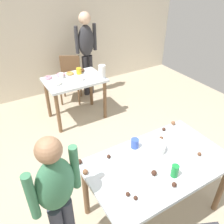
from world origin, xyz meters
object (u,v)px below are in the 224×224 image
at_px(soda_can, 175,171).
at_px(pitcher_far, 102,72).
at_px(mixing_bowl, 155,147).
at_px(person_adult_far, 86,48).
at_px(dining_table_far, 75,86).
at_px(chair_far_table, 70,76).
at_px(person_girl_near, 58,196).
at_px(dining_table_near, 157,169).

xyz_separation_m(soda_can, pitcher_far, (0.45, 2.16, 0.05)).
bearing_deg(mixing_bowl, person_adult_far, 78.72).
xyz_separation_m(dining_table_far, chair_far_table, (0.18, 0.68, -0.13)).
relative_size(person_girl_near, person_adult_far, 0.85).
bearing_deg(dining_table_far, soda_can, -91.04).
height_order(dining_table_far, mixing_bowl, mixing_bowl).
relative_size(soda_can, pitcher_far, 0.55).
relative_size(chair_far_table, mixing_bowl, 4.15).
bearing_deg(chair_far_table, person_girl_near, -113.38).
bearing_deg(chair_far_table, person_adult_far, 3.71).
distance_m(dining_table_near, pitcher_far, 2.02).
bearing_deg(person_adult_far, chair_far_table, -176.29).
height_order(dining_table_near, soda_can, soda_can).
relative_size(mixing_bowl, pitcher_far, 0.95).
relative_size(person_girl_near, soda_can, 11.43).
xyz_separation_m(dining_table_near, soda_can, (0.01, -0.20, 0.15)).
relative_size(person_adult_far, pitcher_far, 7.41).
relative_size(dining_table_far, person_girl_near, 0.69).
relative_size(dining_table_near, person_adult_far, 0.84).
bearing_deg(dining_table_near, person_girl_near, 176.00).
xyz_separation_m(dining_table_near, chair_far_table, (0.23, 2.84, -0.16)).
distance_m(soda_can, pitcher_far, 2.21).
height_order(person_girl_near, soda_can, person_girl_near).
xyz_separation_m(dining_table_far, pitcher_far, (0.41, -0.21, 0.24)).
xyz_separation_m(chair_far_table, pitcher_far, (0.23, -0.88, 0.36)).
relative_size(person_girl_near, mixing_bowl, 6.65).
distance_m(dining_table_near, mixing_bowl, 0.22).
relative_size(dining_table_near, dining_table_far, 1.43).
relative_size(dining_table_near, pitcher_far, 6.23).
bearing_deg(soda_can, person_girl_near, 164.64).
bearing_deg(pitcher_far, chair_far_table, 104.52).
bearing_deg(pitcher_far, soda_can, -101.83).
relative_size(chair_far_table, soda_can, 7.13).
bearing_deg(person_adult_far, person_girl_near, -119.57).
bearing_deg(pitcher_far, person_adult_far, 80.00).
distance_m(chair_far_table, person_adult_far, 0.63).
bearing_deg(pitcher_far, dining_table_far, 152.98).
xyz_separation_m(chair_far_table, mixing_bowl, (-0.15, -2.69, 0.30)).
distance_m(dining_table_near, person_girl_near, 0.98).
height_order(soda_can, pitcher_far, pitcher_far).
distance_m(person_girl_near, pitcher_far, 2.37).
height_order(dining_table_near, chair_far_table, chair_far_table).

